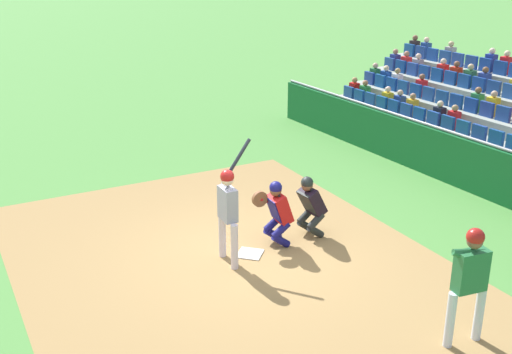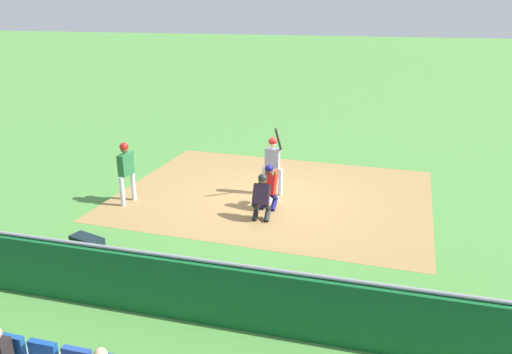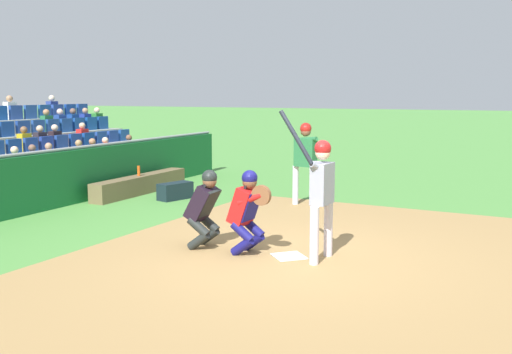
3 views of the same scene
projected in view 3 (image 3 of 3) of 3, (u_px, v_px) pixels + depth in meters
The scene contains 11 objects.
ground_plane at pixel (289, 257), 8.76m from camera, with size 160.00×160.00×0.00m, color #4E8D3F.
infield_dirt_patch at pixel (321, 261), 8.55m from camera, with size 9.05×7.09×0.01m, color #9E7B49.
home_plate_marker at pixel (289, 256), 8.76m from camera, with size 0.44×0.44×0.02m, color white.
batter_at_plate at pixel (321, 186), 8.46m from camera, with size 0.65×0.71×2.19m.
catcher_crouching at pixel (248, 207), 8.84m from camera, with size 0.48×0.72×1.30m.
home_plate_umpire at pixel (205, 205), 9.19m from camera, with size 0.48×0.50×1.27m.
dugout_wall at pixel (1, 189), 11.28m from camera, with size 15.56×0.24×1.26m.
dugout_bench at pixel (141, 184), 14.31m from camera, with size 3.27×0.40×0.44m, color brown.
water_bottle_on_bench at pixel (139, 171), 14.20m from camera, with size 0.07×0.07×0.25m, color #D45317.
equipment_duffel_bag at pixel (175, 191), 13.52m from camera, with size 0.81×0.36×0.38m, color black.
on_deck_batter at pixel (306, 155), 12.62m from camera, with size 0.30×0.64×1.80m.
Camera 3 is at (7.86, 3.30, 2.43)m, focal length 41.34 mm.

